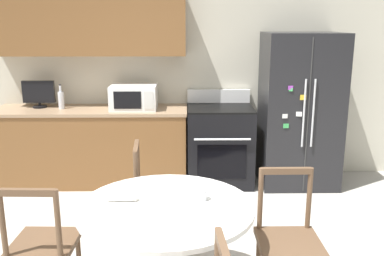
{
  "coord_description": "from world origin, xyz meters",
  "views": [
    {
      "loc": [
        0.01,
        -2.58,
        1.89
      ],
      "look_at": [
        0.06,
        1.15,
        0.95
      ],
      "focal_mm": 40.0,
      "sensor_mm": 36.0,
      "label": 1
    }
  ],
  "objects_px": {
    "refrigerator": "(300,111)",
    "microwave": "(134,97)",
    "dining_chair_left": "(43,245)",
    "oven_range": "(220,144)",
    "dining_chair_far": "(157,198)",
    "countertop_tv": "(39,93)",
    "candle_glass": "(200,195)",
    "dining_chair_right": "(288,240)",
    "counter_bottle": "(61,100)"
  },
  "relations": [
    {
      "from": "refrigerator",
      "to": "microwave",
      "type": "distance_m",
      "value": 1.92
    },
    {
      "from": "dining_chair_left",
      "to": "oven_range",
      "type": "bearing_deg",
      "value": 60.88
    },
    {
      "from": "oven_range",
      "to": "dining_chair_far",
      "type": "xyz_separation_m",
      "value": [
        -0.65,
        -1.48,
        -0.03
      ]
    },
    {
      "from": "countertop_tv",
      "to": "dining_chair_left",
      "type": "bearing_deg",
      "value": -72.19
    },
    {
      "from": "countertop_tv",
      "to": "candle_glass",
      "type": "relative_size",
      "value": 3.94
    },
    {
      "from": "countertop_tv",
      "to": "refrigerator",
      "type": "bearing_deg",
      "value": -2.48
    },
    {
      "from": "oven_range",
      "to": "refrigerator",
      "type": "bearing_deg",
      "value": -1.8
    },
    {
      "from": "oven_range",
      "to": "dining_chair_right",
      "type": "bearing_deg",
      "value": -82.34
    },
    {
      "from": "candle_glass",
      "to": "oven_range",
      "type": "bearing_deg",
      "value": 82.13
    },
    {
      "from": "microwave",
      "to": "countertop_tv",
      "type": "height_order",
      "value": "countertop_tv"
    },
    {
      "from": "oven_range",
      "to": "counter_bottle",
      "type": "distance_m",
      "value": 1.91
    },
    {
      "from": "oven_range",
      "to": "candle_glass",
      "type": "distance_m",
      "value": 2.26
    },
    {
      "from": "refrigerator",
      "to": "oven_range",
      "type": "distance_m",
      "value": 1.01
    },
    {
      "from": "counter_bottle",
      "to": "dining_chair_far",
      "type": "xyz_separation_m",
      "value": [
        1.19,
        -1.5,
        -0.57
      ]
    },
    {
      "from": "counter_bottle",
      "to": "dining_chair_right",
      "type": "distance_m",
      "value": 3.15
    },
    {
      "from": "microwave",
      "to": "candle_glass",
      "type": "bearing_deg",
      "value": -72.77
    },
    {
      "from": "microwave",
      "to": "dining_chair_far",
      "type": "xyz_separation_m",
      "value": [
        0.35,
        -1.49,
        -0.6
      ]
    },
    {
      "from": "dining_chair_far",
      "to": "microwave",
      "type": "bearing_deg",
      "value": -170.57
    },
    {
      "from": "refrigerator",
      "to": "dining_chair_far",
      "type": "bearing_deg",
      "value": -137.15
    },
    {
      "from": "refrigerator",
      "to": "dining_chair_right",
      "type": "relative_size",
      "value": 1.95
    },
    {
      "from": "oven_range",
      "to": "dining_chair_left",
      "type": "height_order",
      "value": "oven_range"
    },
    {
      "from": "countertop_tv",
      "to": "counter_bottle",
      "type": "height_order",
      "value": "countertop_tv"
    },
    {
      "from": "microwave",
      "to": "dining_chair_right",
      "type": "relative_size",
      "value": 0.58
    },
    {
      "from": "microwave",
      "to": "dining_chair_left",
      "type": "height_order",
      "value": "microwave"
    },
    {
      "from": "oven_range",
      "to": "dining_chair_left",
      "type": "bearing_deg",
      "value": -120.89
    },
    {
      "from": "countertop_tv",
      "to": "dining_chair_left",
      "type": "xyz_separation_m",
      "value": [
        0.76,
        -2.36,
        -0.63
      ]
    },
    {
      "from": "dining_chair_far",
      "to": "candle_glass",
      "type": "height_order",
      "value": "dining_chair_far"
    },
    {
      "from": "refrigerator",
      "to": "microwave",
      "type": "xyz_separation_m",
      "value": [
        -1.91,
        0.04,
        0.16
      ]
    },
    {
      "from": "microwave",
      "to": "candle_glass",
      "type": "distance_m",
      "value": 2.34
    },
    {
      "from": "candle_glass",
      "to": "refrigerator",
      "type": "bearing_deg",
      "value": 60.79
    },
    {
      "from": "microwave",
      "to": "counter_bottle",
      "type": "distance_m",
      "value": 0.84
    },
    {
      "from": "refrigerator",
      "to": "dining_chair_far",
      "type": "distance_m",
      "value": 2.18
    },
    {
      "from": "oven_range",
      "to": "counter_bottle",
      "type": "relative_size",
      "value": 3.81
    },
    {
      "from": "dining_chair_right",
      "to": "dining_chair_left",
      "type": "height_order",
      "value": "same"
    },
    {
      "from": "oven_range",
      "to": "microwave",
      "type": "bearing_deg",
      "value": 179.6
    },
    {
      "from": "counter_bottle",
      "to": "dining_chair_right",
      "type": "bearing_deg",
      "value": -46.44
    },
    {
      "from": "refrigerator",
      "to": "dining_chair_left",
      "type": "xyz_separation_m",
      "value": [
        -2.27,
        -2.23,
        -0.45
      ]
    },
    {
      "from": "microwave",
      "to": "oven_range",
      "type": "bearing_deg",
      "value": -0.4
    },
    {
      "from": "oven_range",
      "to": "countertop_tv",
      "type": "xyz_separation_m",
      "value": [
        -2.11,
        0.1,
        0.6
      ]
    },
    {
      "from": "counter_bottle",
      "to": "dining_chair_left",
      "type": "xyz_separation_m",
      "value": [
        0.48,
        -2.29,
        -0.57
      ]
    },
    {
      "from": "refrigerator",
      "to": "oven_range",
      "type": "bearing_deg",
      "value": 178.2
    },
    {
      "from": "countertop_tv",
      "to": "candle_glass",
      "type": "height_order",
      "value": "countertop_tv"
    },
    {
      "from": "oven_range",
      "to": "counter_bottle",
      "type": "height_order",
      "value": "counter_bottle"
    },
    {
      "from": "counter_bottle",
      "to": "dining_chair_right",
      "type": "xyz_separation_m",
      "value": [
        2.13,
        -2.24,
        -0.57
      ]
    },
    {
      "from": "oven_range",
      "to": "countertop_tv",
      "type": "height_order",
      "value": "countertop_tv"
    },
    {
      "from": "refrigerator",
      "to": "microwave",
      "type": "relative_size",
      "value": 3.37
    },
    {
      "from": "microwave",
      "to": "countertop_tv",
      "type": "distance_m",
      "value": 1.12
    },
    {
      "from": "refrigerator",
      "to": "counter_bottle",
      "type": "relative_size",
      "value": 6.21
    },
    {
      "from": "countertop_tv",
      "to": "dining_chair_far",
      "type": "xyz_separation_m",
      "value": [
        1.47,
        -1.58,
        -0.63
      ]
    },
    {
      "from": "microwave",
      "to": "dining_chair_right",
      "type": "xyz_separation_m",
      "value": [
        1.29,
        -2.23,
        -0.6
      ]
    }
  ]
}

